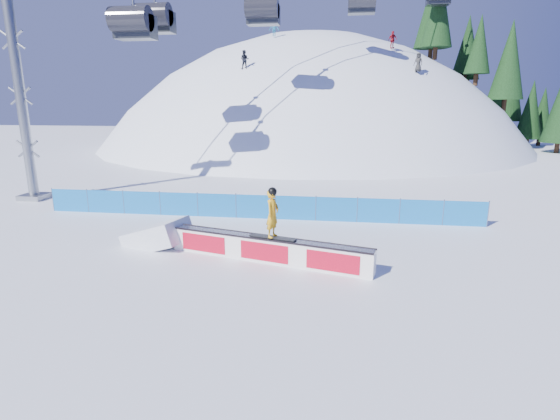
# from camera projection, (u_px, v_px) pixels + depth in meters

# --- Properties ---
(ground) EXTENTS (160.00, 160.00, 0.00)m
(ground) POSITION_uv_depth(u_px,v_px,m) (234.00, 247.00, 17.58)
(ground) COLOR white
(ground) RESTS_ON ground
(snow_hill) EXTENTS (64.00, 64.00, 64.00)m
(snow_hill) POSITION_uv_depth(u_px,v_px,m) (308.00, 272.00, 62.30)
(snow_hill) COLOR white
(snow_hill) RESTS_ON ground
(treeline) EXTENTS (23.84, 13.28, 20.44)m
(treeline) POSITION_uv_depth(u_px,v_px,m) (517.00, 70.00, 51.21)
(treeline) COLOR #301D13
(treeline) RESTS_ON ground
(safety_fence) EXTENTS (22.05, 0.05, 1.30)m
(safety_fence) POSITION_uv_depth(u_px,v_px,m) (256.00, 207.00, 21.75)
(safety_fence) COLOR blue
(safety_fence) RESTS_ON ground
(rail_box) EXTENTS (7.75, 2.57, 0.94)m
(rail_box) POSITION_uv_depth(u_px,v_px,m) (267.00, 249.00, 15.93)
(rail_box) COLOR white
(rail_box) RESTS_ON ground
(snow_ramp) EXTENTS (2.94, 2.25, 1.63)m
(snow_ramp) POSITION_uv_depth(u_px,v_px,m) (158.00, 245.00, 17.90)
(snow_ramp) COLOR white
(snow_ramp) RESTS_ON ground
(snowboarder) EXTENTS (1.79, 0.77, 1.85)m
(snowboarder) POSITION_uv_depth(u_px,v_px,m) (273.00, 213.00, 15.50)
(snowboarder) COLOR black
(snowboarder) RESTS_ON rail_box
(distant_skiers) EXTENTS (16.69, 8.28, 5.64)m
(distant_skiers) POSITION_uv_depth(u_px,v_px,m) (320.00, 45.00, 42.67)
(distant_skiers) COLOR black
(distant_skiers) RESTS_ON ground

